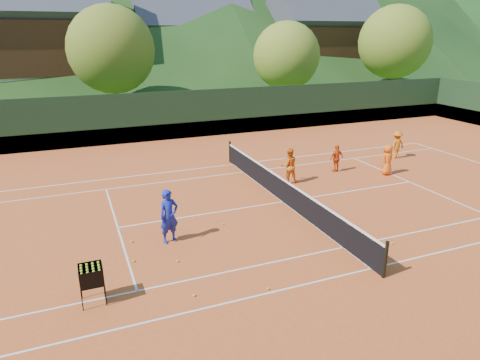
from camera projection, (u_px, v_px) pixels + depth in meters
name	position (u px, v px, depth m)	size (l,w,h in m)	color
ground	(283.00, 202.00, 17.02)	(400.00, 400.00, 0.00)	#264D18
clay_court	(283.00, 202.00, 17.01)	(40.00, 24.00, 0.02)	#BC4C1E
coach	(169.00, 216.00, 13.51)	(0.64, 0.42, 1.77)	#1926A4
student_a	(289.00, 166.00, 18.91)	(0.77, 0.60, 1.59)	orange
student_b	(336.00, 158.00, 20.50)	(0.78, 0.33, 1.34)	#EA5014
student_c	(387.00, 160.00, 20.06)	(0.71, 0.46, 1.45)	orange
student_d	(396.00, 145.00, 22.69)	(0.95, 0.55, 1.47)	orange
tennis_ball_1	(194.00, 295.00, 10.90)	(0.07, 0.07, 0.07)	#B7DA24
tennis_ball_2	(366.00, 232.00, 14.34)	(0.07, 0.07, 0.07)	#B7DA24
tennis_ball_3	(432.00, 230.00, 14.53)	(0.07, 0.07, 0.07)	#B7DA24
tennis_ball_5	(132.00, 242.00, 13.70)	(0.07, 0.07, 0.07)	#B7DA24
tennis_ball_6	(268.00, 289.00, 11.18)	(0.07, 0.07, 0.07)	#B7DA24
tennis_ball_9	(367.00, 249.00, 13.21)	(0.07, 0.07, 0.07)	#B7DA24
tennis_ball_10	(134.00, 261.00, 12.54)	(0.07, 0.07, 0.07)	#B7DA24
tennis_ball_12	(342.00, 238.00, 13.95)	(0.07, 0.07, 0.07)	#B7DA24
tennis_ball_14	(177.00, 261.00, 12.54)	(0.07, 0.07, 0.07)	#B7DA24
tennis_ball_16	(392.00, 243.00, 13.59)	(0.07, 0.07, 0.07)	#B7DA24
tennis_ball_17	(223.00, 224.00, 14.97)	(0.07, 0.07, 0.07)	#B7DA24
tennis_ball_18	(460.00, 223.00, 15.00)	(0.07, 0.07, 0.07)	#B7DA24
tennis_ball_19	(340.00, 216.00, 15.63)	(0.07, 0.07, 0.07)	#B7DA24
court_lines	(283.00, 202.00, 17.01)	(23.83, 11.03, 0.00)	white
tennis_net	(283.00, 190.00, 16.85)	(0.10, 12.07, 1.10)	black
perimeter_fence	(284.00, 172.00, 16.60)	(40.40, 24.24, 3.00)	#16311A
ball_hopper	(91.00, 276.00, 10.45)	(0.57, 0.57, 1.00)	black
chalet_left	(29.00, 41.00, 37.95)	(13.80, 9.93, 12.92)	beige
chalet_mid	(191.00, 46.00, 47.31)	(12.65, 8.82, 11.45)	beige
chalet_right	(320.00, 43.00, 48.65)	(11.50, 8.82, 11.91)	beige
tree_b	(112.00, 50.00, 31.44)	(6.40, 6.40, 8.40)	#3C2418
tree_c	(287.00, 56.00, 35.71)	(5.60, 5.60, 7.35)	#402819
tree_d	(394.00, 42.00, 40.50)	(6.80, 6.80, 8.93)	#42291A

